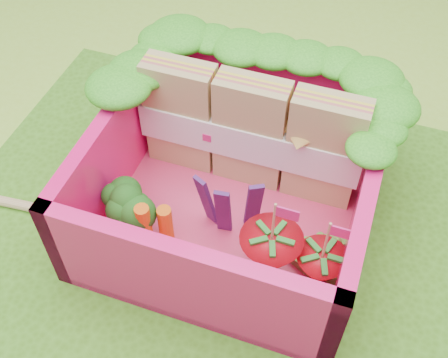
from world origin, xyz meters
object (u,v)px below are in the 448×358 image
object	(u,v)px
bento_box	(234,178)
sandwich_stack	(252,133)
broccoli	(126,206)
strawberry_left	(270,256)
strawberry_right	(319,269)

from	to	relation	value
bento_box	sandwich_stack	world-z (taller)	sandwich_stack
bento_box	sandwich_stack	xyz separation A→B (m)	(0.01, 0.24, 0.08)
broccoli	strawberry_left	distance (m)	0.72
strawberry_right	broccoli	bearing A→B (deg)	179.69
broccoli	strawberry_left	bearing A→B (deg)	-1.99
bento_box	sandwich_stack	distance (m)	0.26
sandwich_stack	broccoli	bearing A→B (deg)	-130.13
bento_box	strawberry_left	bearing A→B (deg)	-48.77
bento_box	strawberry_left	distance (m)	0.42
sandwich_stack	broccoli	distance (m)	0.71
bento_box	strawberry_right	world-z (taller)	bento_box
bento_box	broccoli	xyz separation A→B (m)	(-0.44, -0.29, -0.05)
strawberry_right	sandwich_stack	bearing A→B (deg)	132.59
bento_box	strawberry_right	bearing A→B (deg)	-30.39
broccoli	bento_box	bearing A→B (deg)	32.96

